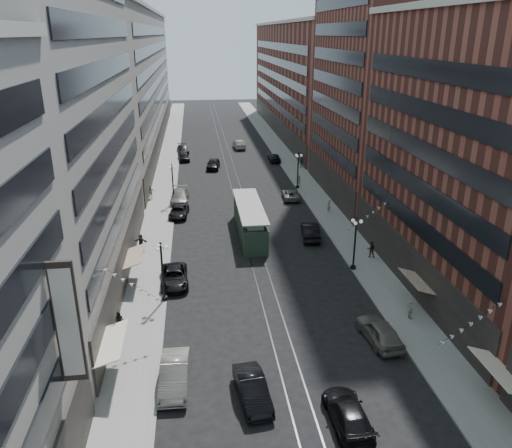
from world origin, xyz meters
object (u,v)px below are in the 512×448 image
pedestrian_4 (411,310)px  car_extra_0 (183,149)px  car_1 (174,375)px  car_12 (274,158)px  car_11 (291,194)px  car_7 (179,212)px  lamppost_sw_mid (173,182)px  pedestrian_8 (329,205)px  lamppost_se_far (355,241)px  lamppost_se_mid (298,169)px  car_4 (380,331)px  streetcar (250,221)px  pedestrian_5 (141,242)px  car_6 (348,413)px  car_5 (252,389)px  pedestrian_9 (302,162)px  car_10 (310,231)px  pedestrian_extra_1 (299,181)px  car_9 (184,156)px  pedestrian_6 (151,192)px  pedestrian_7 (371,249)px  pedestrian_2 (120,321)px  car_2 (174,277)px  car_8 (180,196)px  car_13 (213,164)px

pedestrian_4 → car_extra_0: bearing=12.4°
car_1 → car_12: size_ratio=1.07×
car_11 → car_12: car_12 is taller
car_7 → car_12: 32.39m
lamppost_sw_mid → pedestrian_8: size_ratio=2.99×
car_1 → pedestrian_8: pedestrian_8 is taller
car_11 → car_extra_0: (-15.67, 31.56, 0.06)m
lamppost_sw_mid → lamppost_se_far: 29.45m
lamppost_se_mid → car_4: bearing=-92.5°
streetcar → pedestrian_5: 12.66m
car_1 → car_6: size_ratio=0.99×
car_5 → pedestrian_9: (15.34, 57.66, 0.24)m
pedestrian_4 → pedestrian_8: 26.33m
car_7 → car_10: (15.20, -9.11, 0.20)m
pedestrian_9 → pedestrian_extra_1: bearing=-105.2°
car_7 → car_9: (0.23, 30.39, 0.13)m
car_1 → car_5: bearing=-20.1°
pedestrian_8 → pedestrian_6: bearing=-61.0°
car_6 → pedestrian_8: (8.58, 37.09, 0.30)m
car_7 → lamppost_se_mid: bearing=35.9°
lamppost_se_far → car_4: 12.55m
car_6 → car_9: size_ratio=1.13×
car_7 → car_4: bearing=-56.4°
lamppost_sw_mid → pedestrian_7: 29.50m
streetcar → pedestrian_9: 31.94m
streetcar → car_5: size_ratio=2.65×
car_5 → pedestrian_extra_1: 48.05m
car_12 → car_extra_0: 19.20m
car_extra_0 → car_1: bearing=-95.4°
car_1 → pedestrian_2: bearing=124.3°
car_6 → pedestrian_9: (9.88, 60.47, 0.27)m
car_2 → car_10: car_10 is taller
lamppost_se_mid → car_extra_0: size_ratio=1.08×
car_6 → car_8: size_ratio=0.90×
car_7 → car_9: car_9 is taller
pedestrian_2 → car_9: size_ratio=0.34×
car_4 → car_6: 9.51m
lamppost_se_mid → car_8: (-17.60, -4.40, -2.24)m
pedestrian_5 → pedestrian_9: size_ratio=0.94×
car_1 → pedestrian_5: size_ratio=3.11×
car_2 → pedestrian_5: (-3.84, 8.39, 0.24)m
lamppost_sw_mid → car_4: (16.65, -35.23, -2.22)m
car_8 → pedestrian_7: size_ratio=3.38×
lamppost_se_far → car_9: size_ratio=1.16×
lamppost_se_far → pedestrian_4: bearing=-79.1°
car_5 → car_6: (5.46, -2.81, -0.04)m
car_2 → car_extra_0: 55.61m
pedestrian_8 → pedestrian_extra_1: size_ratio=1.07×
lamppost_sw_mid → car_13: (6.21, 18.50, -2.21)m
pedestrian_8 → car_1: bearing=18.5°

